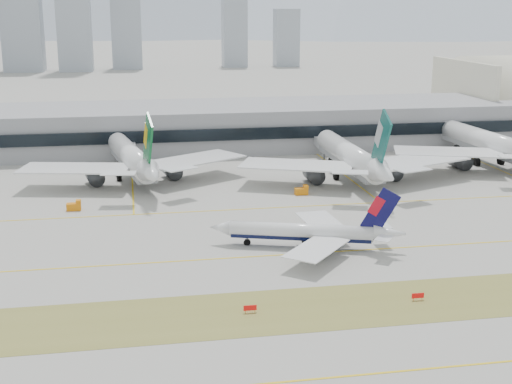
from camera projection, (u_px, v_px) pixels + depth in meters
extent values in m
plane|color=gray|center=(259.00, 248.00, 149.71)|extent=(3000.00, 3000.00, 0.00)
cube|color=olive|center=(293.00, 310.00, 119.22)|extent=(360.00, 18.00, 0.06)
cube|color=yellow|center=(263.00, 256.00, 144.94)|extent=(360.00, 0.45, 0.04)
cube|color=yellow|center=(331.00, 378.00, 97.30)|extent=(360.00, 0.45, 0.04)
cube|color=yellow|center=(237.00, 209.00, 178.29)|extent=(360.00, 0.45, 0.04)
cylinder|color=white|center=(301.00, 231.00, 149.25)|extent=(29.52, 12.60, 3.28)
cube|color=black|center=(301.00, 235.00, 149.48)|extent=(28.80, 11.94, 1.48)
cone|color=white|center=(220.00, 228.00, 151.66)|extent=(5.39, 4.56, 3.28)
cone|color=white|center=(390.00, 233.00, 146.59)|extent=(7.37, 5.22, 3.28)
cube|color=white|center=(322.00, 222.00, 157.55)|extent=(8.41, 16.61, 0.20)
cube|color=white|center=(383.00, 226.00, 150.79)|extent=(2.95, 4.62, 0.13)
cylinder|color=#3F4247|center=(313.00, 233.00, 155.33)|extent=(5.53, 3.92, 2.46)
cube|color=#3F4247|center=(313.00, 229.00, 155.09)|extent=(2.06, 0.89, 1.15)
cube|color=white|center=(316.00, 248.00, 140.11)|extent=(16.14, 17.13, 0.20)
cube|color=white|center=(384.00, 238.00, 142.62)|extent=(5.08, 5.43, 0.13)
cylinder|color=#3F4247|center=(309.00, 252.00, 143.71)|extent=(5.53, 3.92, 2.46)
cube|color=#3F4247|center=(309.00, 247.00, 143.46)|extent=(2.06, 0.89, 1.15)
cube|color=#0C0B45|center=(380.00, 211.00, 145.73)|extent=(7.79, 2.84, 10.28)
cube|color=red|center=(376.00, 206.00, 145.57)|extent=(3.59, 1.50, 4.41)
cylinder|color=#3F4247|center=(247.00, 241.00, 151.50)|extent=(0.39, 0.39, 1.97)
cylinder|color=black|center=(247.00, 242.00, 151.60)|extent=(1.58, 1.01, 1.48)
cylinder|color=#3F4247|center=(304.00, 246.00, 147.75)|extent=(0.39, 0.39, 1.97)
cylinder|color=black|center=(304.00, 248.00, 147.85)|extent=(1.58, 1.01, 1.48)
cylinder|color=#3F4247|center=(305.00, 240.00, 151.84)|extent=(0.39, 0.39, 1.97)
cylinder|color=black|center=(305.00, 242.00, 151.94)|extent=(1.58, 1.01, 1.48)
cylinder|color=white|center=(131.00, 156.00, 208.82)|extent=(14.26, 47.53, 6.24)
cube|color=slate|center=(131.00, 162.00, 209.25)|extent=(13.18, 46.44, 2.81)
cone|color=white|center=(116.00, 140.00, 233.53)|extent=(7.38, 8.17, 6.24)
cone|color=white|center=(152.00, 174.00, 182.42)|extent=(7.95, 11.40, 6.24)
cube|color=white|center=(193.00, 160.00, 208.35)|extent=(32.67, 27.48, 0.37)
cube|color=white|center=(181.00, 169.00, 186.78)|extent=(9.86, 8.14, 0.25)
cylinder|color=#3F4247|center=(172.00, 170.00, 210.18)|extent=(5.96, 8.55, 4.68)
cube|color=#3F4247|center=(172.00, 164.00, 209.71)|extent=(1.02, 3.31, 2.18)
cube|color=white|center=(75.00, 168.00, 197.16)|extent=(32.15, 19.69, 0.37)
cube|color=white|center=(119.00, 173.00, 181.39)|extent=(9.29, 5.77, 0.25)
cylinder|color=#3F4247|center=(95.00, 176.00, 202.73)|extent=(5.96, 8.55, 4.68)
cube|color=#3F4247|center=(95.00, 170.00, 202.26)|extent=(1.02, 3.31, 2.18)
cube|color=#0C5A29|center=(148.00, 144.00, 183.54)|extent=(2.80, 12.95, 16.73)
cube|color=gold|center=(147.00, 136.00, 184.27)|extent=(1.69, 5.91, 7.16)
cylinder|color=#3F4247|center=(122.00, 161.00, 226.36)|extent=(0.75, 0.75, 3.74)
cylinder|color=black|center=(122.00, 163.00, 226.56)|extent=(1.56, 2.95, 2.81)
cylinder|color=#3F4247|center=(119.00, 175.00, 207.53)|extent=(0.75, 0.75, 3.74)
cylinder|color=black|center=(119.00, 177.00, 207.73)|extent=(1.56, 2.95, 2.81)
cylinder|color=#3F4247|center=(146.00, 172.00, 210.23)|extent=(0.75, 0.75, 3.74)
cylinder|color=black|center=(147.00, 175.00, 210.42)|extent=(1.56, 2.95, 2.81)
cylinder|color=white|center=(349.00, 154.00, 209.67)|extent=(6.57, 49.03, 6.48)
cube|color=slate|center=(349.00, 160.00, 210.12)|extent=(5.60, 48.05, 2.92)
cone|color=white|center=(324.00, 138.00, 236.60)|extent=(6.50, 7.50, 6.48)
cone|color=white|center=(384.00, 174.00, 180.92)|extent=(6.50, 10.91, 6.48)
cube|color=white|center=(415.00, 160.00, 206.01)|extent=(34.20, 24.84, 0.39)
cube|color=white|center=(413.00, 170.00, 184.16)|extent=(10.10, 7.33, 0.26)
cylinder|color=#3F4247|center=(391.00, 171.00, 209.01)|extent=(4.88, 8.18, 4.86)
cube|color=#3F4247|center=(391.00, 164.00, 208.53)|extent=(0.49, 3.41, 2.27)
cube|color=white|center=(297.00, 165.00, 200.10)|extent=(34.21, 24.93, 0.39)
cube|color=white|center=(350.00, 172.00, 181.32)|extent=(10.11, 7.35, 0.26)
cylinder|color=#3F4247|center=(314.00, 174.00, 205.07)|extent=(4.88, 8.18, 4.86)
cube|color=#3F4247|center=(314.00, 167.00, 204.58)|extent=(0.49, 3.41, 2.27)
cube|color=#12514D|center=(381.00, 142.00, 182.23)|extent=(0.61, 13.56, 17.39)
cube|color=#A4A7AE|center=(380.00, 134.00, 183.05)|extent=(0.72, 6.11, 7.44)
cylinder|color=#3F4247|center=(331.00, 159.00, 228.73)|extent=(0.78, 0.78, 3.89)
cylinder|color=black|center=(331.00, 161.00, 228.93)|extent=(1.14, 2.92, 2.92)
cylinder|color=#3F4247|center=(336.00, 173.00, 208.97)|extent=(0.78, 0.78, 3.89)
cylinder|color=black|center=(336.00, 176.00, 209.17)|extent=(1.14, 2.92, 2.92)
cylinder|color=#3F4247|center=(364.00, 172.00, 210.39)|extent=(0.78, 0.78, 3.89)
cylinder|color=black|center=(364.00, 175.00, 210.59)|extent=(1.14, 2.92, 2.92)
cylinder|color=white|center=(488.00, 142.00, 228.32)|extent=(9.85, 50.84, 6.68)
cube|color=slate|center=(487.00, 147.00, 228.78)|extent=(8.79, 49.77, 3.01)
cone|color=white|center=(444.00, 127.00, 255.70)|extent=(7.16, 8.12, 6.68)
cube|color=white|center=(448.00, 152.00, 217.44)|extent=(35.08, 24.07, 0.40)
cylinder|color=#3F4247|center=(459.00, 160.00, 222.89)|extent=(5.53, 8.72, 5.01)
cube|color=#3F4247|center=(460.00, 154.00, 222.39)|extent=(0.72, 3.53, 2.34)
cylinder|color=#3F4247|center=(457.00, 147.00, 247.71)|extent=(0.80, 0.80, 4.01)
cylinder|color=black|center=(456.00, 149.00, 247.92)|extent=(1.36, 3.07, 3.01)
cylinder|color=#3F4247|center=(477.00, 160.00, 227.34)|extent=(0.80, 0.80, 4.01)
cylinder|color=black|center=(477.00, 162.00, 227.55)|extent=(1.36, 3.07, 3.01)
cylinder|color=#3F4247|center=(501.00, 158.00, 229.34)|extent=(0.80, 0.80, 4.01)
cylinder|color=black|center=(501.00, 161.00, 229.55)|extent=(1.36, 3.07, 3.01)
cube|color=gray|center=(202.00, 126.00, 257.40)|extent=(280.00, 42.00, 15.00)
cube|color=black|center=(208.00, 135.00, 236.81)|extent=(280.00, 1.20, 4.00)
cube|color=beige|center=(462.00, 95.00, 293.57)|extent=(2.00, 57.00, 27.90)
cube|color=red|center=(250.00, 308.00, 117.75)|extent=(2.20, 0.15, 0.90)
cylinder|color=orange|center=(245.00, 312.00, 117.78)|extent=(0.10, 0.10, 0.50)
cylinder|color=orange|center=(255.00, 311.00, 118.05)|extent=(0.10, 0.10, 0.50)
cube|color=red|center=(418.00, 296.00, 122.76)|extent=(2.20, 0.15, 0.90)
cylinder|color=orange|center=(413.00, 299.00, 122.79)|extent=(0.10, 0.10, 0.50)
cylinder|color=orange|center=(422.00, 299.00, 123.06)|extent=(0.10, 0.10, 0.50)
cube|color=orange|center=(74.00, 207.00, 177.49)|extent=(3.50, 2.00, 1.80)
cube|color=orange|center=(78.00, 202.00, 177.39)|extent=(1.20, 1.80, 1.00)
cylinder|color=black|center=(69.00, 210.00, 176.66)|extent=(0.70, 0.30, 0.70)
cylinder|color=black|center=(69.00, 208.00, 178.18)|extent=(0.70, 0.30, 0.70)
cylinder|color=black|center=(79.00, 210.00, 177.07)|extent=(0.70, 0.30, 0.70)
cylinder|color=black|center=(79.00, 208.00, 178.59)|extent=(0.70, 0.30, 0.70)
cube|color=orange|center=(301.00, 191.00, 192.42)|extent=(3.50, 2.00, 1.80)
cube|color=orange|center=(306.00, 187.00, 192.33)|extent=(1.20, 1.80, 1.00)
cylinder|color=black|center=(298.00, 194.00, 191.60)|extent=(0.70, 0.30, 0.70)
cylinder|color=black|center=(296.00, 193.00, 193.12)|extent=(0.70, 0.30, 0.70)
cylinder|color=black|center=(306.00, 194.00, 192.01)|extent=(0.70, 0.30, 0.70)
cylinder|color=black|center=(305.00, 192.00, 193.53)|extent=(0.70, 0.30, 0.70)
cube|color=#959EAA|center=(22.00, 20.00, 555.28)|extent=(30.00, 27.00, 80.00)
cube|color=#959EAA|center=(73.00, 0.00, 553.58)|extent=(26.00, 23.40, 110.00)
cube|color=#959EAA|center=(126.00, 25.00, 579.72)|extent=(24.00, 21.60, 70.00)
cube|color=#959EAA|center=(234.00, 34.00, 601.72)|extent=(20.00, 18.00, 55.00)
cube|color=#959EAA|center=(286.00, 38.00, 610.28)|extent=(20.00, 18.00, 48.00)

